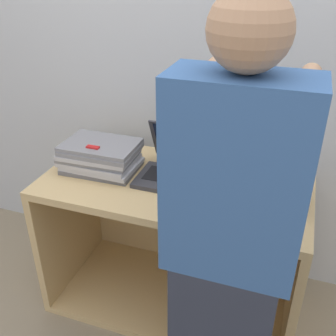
% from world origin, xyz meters
% --- Properties ---
extents(wall_back, '(8.00, 0.05, 2.40)m').
position_xyz_m(wall_back, '(0.00, 0.72, 1.20)').
color(wall_back, silver).
rests_on(wall_back, ground_plane).
extents(cart, '(1.21, 0.62, 0.73)m').
position_xyz_m(cart, '(0.00, 0.38, 0.37)').
color(cart, tan).
rests_on(cart, ground_plane).
extents(laptop_open, '(0.34, 0.34, 0.23)m').
position_xyz_m(laptop_open, '(0.00, 0.36, 0.78)').
color(laptop_open, '#333338').
rests_on(laptop_open, cart).
extents(laptop_stack_left, '(0.36, 0.25, 0.14)m').
position_xyz_m(laptop_stack_left, '(-0.37, 0.31, 0.80)').
color(laptop_stack_left, slate).
rests_on(laptop_stack_left, cart).
extents(laptop_stack_right, '(0.37, 0.26, 0.14)m').
position_xyz_m(laptop_stack_right, '(0.37, 0.31, 0.80)').
color(laptop_stack_right, slate).
rests_on(laptop_stack_right, cart).
extents(person, '(0.40, 0.52, 1.59)m').
position_xyz_m(person, '(0.34, -0.17, 0.80)').
color(person, '#2D3342').
rests_on(person, ground_plane).
extents(inventory_tag, '(0.06, 0.02, 0.01)m').
position_xyz_m(inventory_tag, '(-0.37, 0.25, 0.87)').
color(inventory_tag, red).
rests_on(inventory_tag, laptop_stack_left).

